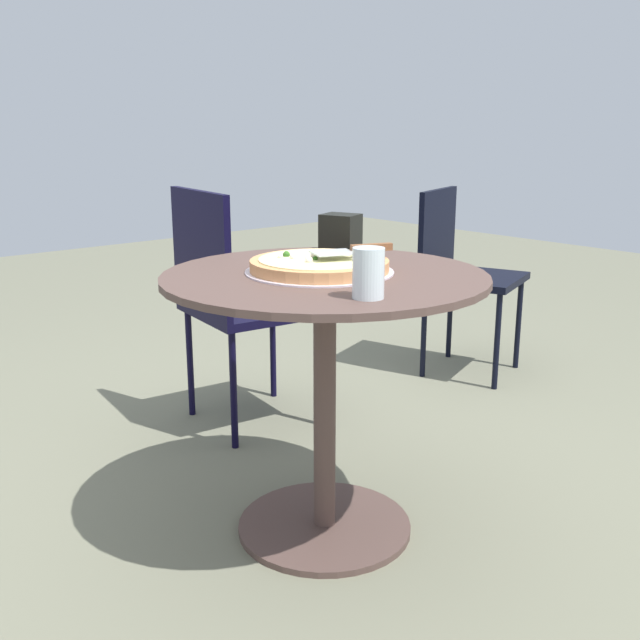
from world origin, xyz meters
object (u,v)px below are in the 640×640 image
napkin_dispenser (341,233)px  patio_chair_far (460,265)px  patio_chair_near (233,292)px  patio_table (325,351)px  pizza_on_tray (320,265)px  pizza_server (353,250)px  drinking_cup (368,273)px

napkin_dispenser → patio_chair_far: 1.21m
patio_chair_near → patio_table: bearing=-107.3°
patio_table → pizza_on_tray: 0.22m
patio_table → patio_chair_near: bearing=72.7°
patio_table → pizza_server: size_ratio=3.85×
pizza_server → patio_chair_near: 0.85m
pizza_on_tray → napkin_dispenser: napkin_dispenser is taller
pizza_on_tray → patio_chair_near: size_ratio=0.44×
pizza_server → drinking_cup: bearing=-127.2°
pizza_on_tray → pizza_server: 0.09m
patio_table → patio_chair_near: (0.24, 0.76, -0.01)m
pizza_on_tray → patio_chair_far: bearing=24.5°
napkin_dispenser → patio_chair_far: (1.10, 0.42, -0.29)m
pizza_on_tray → pizza_server: pizza_server is taller
drinking_cup → napkin_dispenser: 0.59m
napkin_dispenser → pizza_on_tray: bearing=107.5°
napkin_dispenser → patio_chair_near: bearing=-19.5°
pizza_on_tray → napkin_dispenser: bearing=37.9°
patio_table → pizza_on_tray: pizza_on_tray is taller
pizza_server → patio_table: bearing=157.2°
patio_table → pizza_on_tray: bearing=84.8°
patio_table → drinking_cup: bearing=-112.3°
patio_table → drinking_cup: (-0.11, -0.26, 0.26)m
drinking_cup → napkin_dispenser: size_ratio=0.99×
patio_table → pizza_server: (0.07, -0.03, 0.26)m
pizza_on_tray → patio_chair_near: patio_chair_near is taller
pizza_server → napkin_dispenser: 0.30m
patio_table → napkin_dispenser: 0.42m
pizza_on_tray → napkin_dispenser: size_ratio=3.40×
napkin_dispenser → patio_chair_near: (-0.01, 0.55, -0.27)m
pizza_server → patio_chair_far: patio_chair_far is taller
patio_table → drinking_cup: drinking_cup is taller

